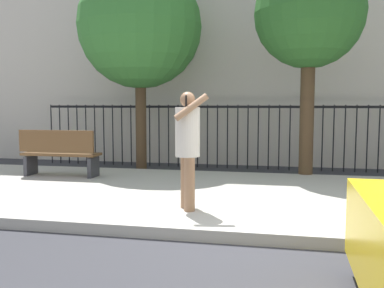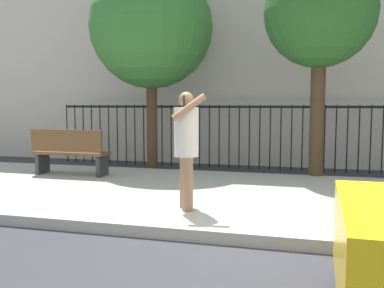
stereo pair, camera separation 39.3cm
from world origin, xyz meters
TOP-DOWN VIEW (x-y plane):
  - ground_plane at (0.00, 0.00)m, footprint 60.00×60.00m
  - sidewalk at (0.00, 2.20)m, footprint 28.00×4.40m
  - building_facade at (0.00, 8.50)m, footprint 28.00×4.00m
  - iron_fence at (0.00, 5.90)m, footprint 12.03×0.04m
  - pedestrian_on_phone at (-1.11, 0.97)m, footprint 0.57×0.72m
  - street_bench at (-4.22, 3.08)m, footprint 1.60×0.45m
  - street_tree_near at (-3.11, 4.96)m, footprint 2.90×2.90m
  - street_tree_far at (0.69, 4.42)m, footprint 2.24×2.24m

SIDE VIEW (x-z plane):
  - ground_plane at x=0.00m, z-range 0.00..0.00m
  - sidewalk at x=0.00m, z-range 0.00..0.15m
  - street_bench at x=-4.22m, z-range 0.18..1.13m
  - iron_fence at x=0.00m, z-range 0.22..1.82m
  - pedestrian_on_phone at x=-1.11m, z-range 0.28..1.91m
  - street_tree_near at x=-3.11m, z-range 0.98..5.86m
  - street_tree_far at x=0.69m, z-range 1.13..5.72m
  - building_facade at x=0.00m, z-range 0.00..9.05m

